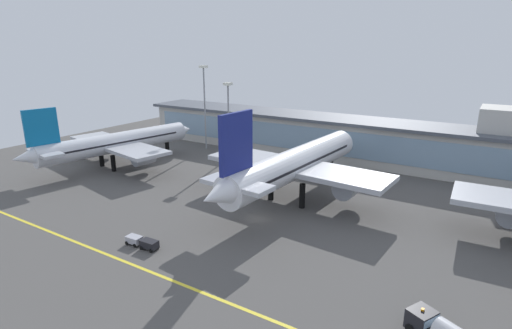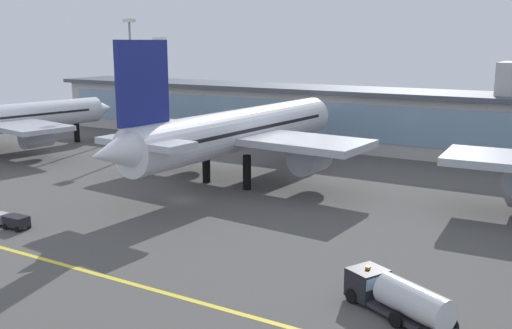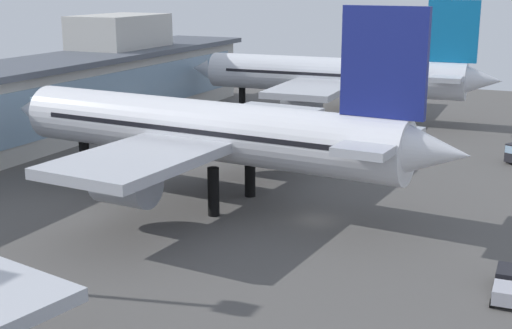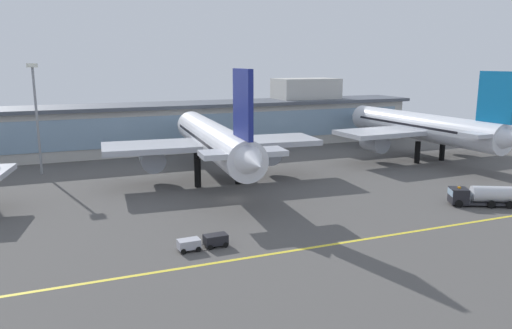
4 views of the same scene
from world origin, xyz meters
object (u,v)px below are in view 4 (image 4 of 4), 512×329
object	(u,v)px
service_truck_far	(204,242)
airliner_near_right	(214,141)
apron_light_mast_west	(35,101)
fuel_tanker_truck	(480,195)
airliner_far_right	(421,127)

from	to	relation	value
service_truck_far	airliner_near_right	bearing A→B (deg)	68.39
airliner_near_right	apron_light_mast_west	xyz separation A→B (m)	(-27.87, 17.18, 6.33)
apron_light_mast_west	fuel_tanker_truck	bearing A→B (deg)	-37.81
fuel_tanker_truck	apron_light_mast_west	xyz separation A→B (m)	(-58.87, 45.68, 11.95)
apron_light_mast_west	airliner_far_right	bearing A→B (deg)	-11.34
fuel_tanker_truck	service_truck_far	xyz separation A→B (m)	(-41.49, -1.09, -0.72)
airliner_far_right	service_truck_far	size ratio (longest dim) A/B	8.86
airliner_far_right	apron_light_mast_west	world-z (taller)	apron_light_mast_west
airliner_far_right	fuel_tanker_truck	bearing A→B (deg)	151.28
service_truck_far	apron_light_mast_west	distance (m)	51.48
service_truck_far	apron_light_mast_west	world-z (taller)	apron_light_mast_west
fuel_tanker_truck	apron_light_mast_west	size ratio (longest dim) A/B	0.46
airliner_near_right	service_truck_far	world-z (taller)	airliner_near_right
airliner_far_right	fuel_tanker_truck	world-z (taller)	airliner_far_right
airliner_near_right	fuel_tanker_truck	size ratio (longest dim) A/B	5.57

